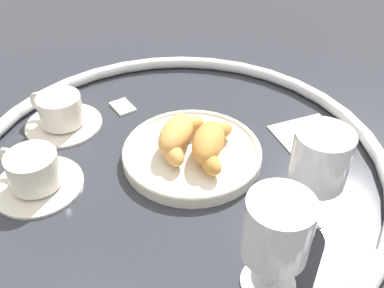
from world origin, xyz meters
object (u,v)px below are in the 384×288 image
at_px(pastry_plate, 192,153).
at_px(folded_napkin, 310,137).
at_px(coffee_cup_far, 61,113).
at_px(coffee_cup_near, 34,173).
at_px(sugar_packet, 123,106).
at_px(juice_glass_right, 277,232).
at_px(juice_glass_left, 320,161).
at_px(croissant_small, 210,143).
at_px(croissant_large, 178,135).

distance_m(pastry_plate, folded_napkin, 0.21).
bearing_deg(coffee_cup_far, coffee_cup_near, 10.64).
xyz_separation_m(coffee_cup_near, coffee_cup_far, (-0.15, -0.03, 0.00)).
bearing_deg(pastry_plate, sugar_packet, -126.75).
bearing_deg(juice_glass_right, juice_glass_left, 159.69).
bearing_deg(juice_glass_left, croissant_small, -115.94).
xyz_separation_m(croissant_large, coffee_cup_far, (-0.04, -0.22, -0.01)).
distance_m(coffee_cup_far, juice_glass_left, 0.45).
relative_size(croissant_large, sugar_packet, 2.72).
xyz_separation_m(juice_glass_left, folded_napkin, (-0.18, 0.00, -0.09)).
distance_m(pastry_plate, croissant_large, 0.04).
distance_m(pastry_plate, sugar_packet, 0.20).
relative_size(coffee_cup_far, juice_glass_right, 0.97).
bearing_deg(sugar_packet, juice_glass_right, -3.31).
height_order(pastry_plate, sugar_packet, pastry_plate).
distance_m(coffee_cup_far, sugar_packet, 0.12).
height_order(pastry_plate, folded_napkin, pastry_plate).
xyz_separation_m(pastry_plate, folded_napkin, (-0.09, 0.19, -0.01)).
bearing_deg(croissant_large, coffee_cup_near, -59.00).
relative_size(juice_glass_right, folded_napkin, 1.27).
bearing_deg(croissant_small, coffee_cup_far, -99.88).
xyz_separation_m(pastry_plate, croissant_small, (0.01, 0.03, 0.03)).
xyz_separation_m(coffee_cup_far, juice_glass_right, (0.25, 0.38, 0.07)).
bearing_deg(juice_glass_left, folded_napkin, 178.55).
distance_m(croissant_small, coffee_cup_far, 0.28).
height_order(croissant_small, juice_glass_right, juice_glass_right).
xyz_separation_m(juice_glass_right, sugar_packet, (-0.33, -0.30, -0.09)).
distance_m(croissant_large, coffee_cup_near, 0.23).
distance_m(croissant_large, croissant_small, 0.05).
xyz_separation_m(coffee_cup_near, juice_glass_left, (-0.03, 0.40, 0.07)).
distance_m(croissant_large, juice_glass_right, 0.27).
xyz_separation_m(croissant_large, juice_glass_left, (0.09, 0.21, 0.05)).
height_order(croissant_large, juice_glass_right, juice_glass_right).
bearing_deg(sugar_packet, croissant_large, 4.45).
bearing_deg(coffee_cup_near, juice_glass_right, 74.41).
distance_m(juice_glass_left, folded_napkin, 0.20).
distance_m(pastry_plate, croissant_small, 0.04).
bearing_deg(pastry_plate, juice_glass_left, 66.50).
height_order(croissant_small, sugar_packet, croissant_small).
distance_m(croissant_small, coffee_cup_near, 0.27).
height_order(coffee_cup_near, juice_glass_left, juice_glass_left).
distance_m(coffee_cup_far, folded_napkin, 0.44).
xyz_separation_m(pastry_plate, coffee_cup_far, (-0.04, -0.25, 0.01)).
bearing_deg(folded_napkin, coffee_cup_near, -63.20).
relative_size(juice_glass_left, folded_napkin, 1.27).
relative_size(pastry_plate, juice_glass_left, 1.62).
distance_m(juice_glass_right, folded_napkin, 0.32).
xyz_separation_m(croissant_small, sugar_packet, (-0.12, -0.19, -0.04)).
bearing_deg(pastry_plate, juice_glass_right, 33.27).
relative_size(coffee_cup_near, coffee_cup_far, 1.00).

